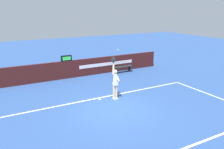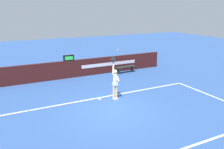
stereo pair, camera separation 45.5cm
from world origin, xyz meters
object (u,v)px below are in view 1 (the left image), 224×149
tennis_ball (118,50)px  courtside_bench_near (123,68)px  tennis_player (115,82)px  speed_display (66,58)px

tennis_ball → courtside_bench_near: size_ratio=0.04×
tennis_player → courtside_bench_near: (3.28, 4.51, -0.62)m
speed_display → tennis_ball: (1.19, -5.24, 1.30)m
speed_display → courtside_bench_near: size_ratio=0.45×
speed_display → courtside_bench_near: 4.53m
speed_display → tennis_ball: 5.52m
speed_display → courtside_bench_near: (4.34, -0.65, -1.09)m
speed_display → courtside_bench_near: speed_display is taller
tennis_player → courtside_bench_near: 5.61m
tennis_player → courtside_bench_near: tennis_player is taller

